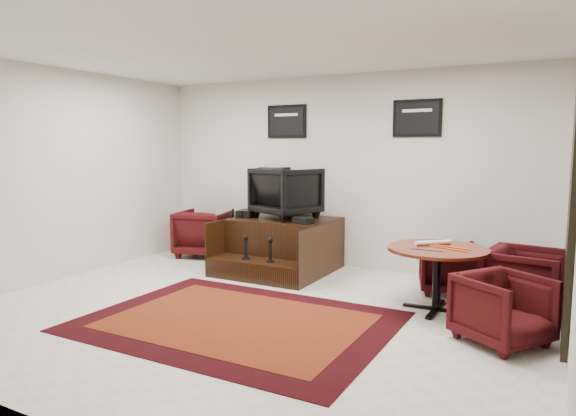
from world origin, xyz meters
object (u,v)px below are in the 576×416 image
Objects in this scene: shine_chair at (286,190)px; table_chair_window at (526,278)px; armchair_side at (204,231)px; shine_podium at (282,247)px; meeting_table at (438,255)px; table_chair_corner at (503,306)px; table_chair_back at (448,265)px.

table_chair_window is at bearing -170.31° from shine_chair.
shine_podium is at bearing 156.89° from armchair_side.
shine_podium is at bearing 161.11° from meeting_table.
armchair_side is at bearing 104.00° from table_chair_corner.
armchair_side is 1.06× the size of table_chair_window.
shine_chair is at bearing 162.17° from armchair_side.
shine_podium reaches higher than table_chair_back.
table_chair_window is 1.04m from table_chair_corner.
shine_chair reaches higher than table_chair_corner.
armchair_side is 4.10m from meeting_table.
armchair_side reaches higher than meeting_table.
armchair_side is 1.18× the size of table_chair_corner.
table_chair_corner reaches higher than table_chair_back.
table_chair_corner is at bearing 145.57° from armchair_side.
table_chair_window reaches higher than table_chair_back.
shine_chair is at bearing 157.99° from meeting_table.
armchair_side is (-1.58, 0.10, -0.74)m from shine_chair.
table_chair_back is (2.33, -0.15, -0.81)m from shine_chair.
shine_chair is 3.60m from table_chair_corner.
table_chair_corner is at bearing -42.46° from meeting_table.
table_chair_window is at bearing -7.92° from shine_podium.
shine_podium is at bearing 90.61° from table_chair_window.
shine_podium reaches higher than meeting_table.
shine_chair is 1.75m from armchair_side.
table_chair_corner is (0.73, -0.67, -0.26)m from meeting_table.
meeting_table is 0.85m from table_chair_back.
table_chair_window reaches higher than meeting_table.
table_chair_window is (3.23, -0.45, 0.05)m from shine_podium.
table_chair_corner is at bearing 101.06° from table_chair_back.
shine_chair is 2.47m from table_chair_back.
meeting_table is (2.37, -0.96, -0.54)m from shine_chair.
armchair_side is 5.00m from table_chair_corner.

